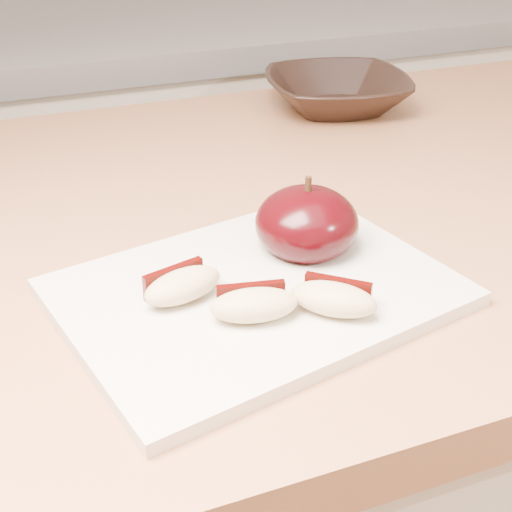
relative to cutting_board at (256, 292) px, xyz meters
name	(u,v)px	position (x,y,z in m)	size (l,w,h in m)	color
back_cabinet	(66,264)	(-0.07, 0.85, -0.43)	(2.40, 0.62, 0.94)	silver
cutting_board	(256,292)	(0.00, 0.00, 0.00)	(0.27, 0.20, 0.01)	silver
apple_half	(307,223)	(0.06, 0.04, 0.03)	(0.11, 0.11, 0.07)	black
apple_wedge_a	(182,285)	(-0.05, 0.00, 0.02)	(0.07, 0.04, 0.02)	tan
apple_wedge_b	(254,304)	(-0.02, -0.04, 0.02)	(0.06, 0.04, 0.02)	tan
apple_wedge_c	(334,298)	(0.04, -0.05, 0.02)	(0.06, 0.06, 0.02)	tan
bowl	(337,92)	(0.25, 0.36, 0.02)	(0.17, 0.17, 0.04)	black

